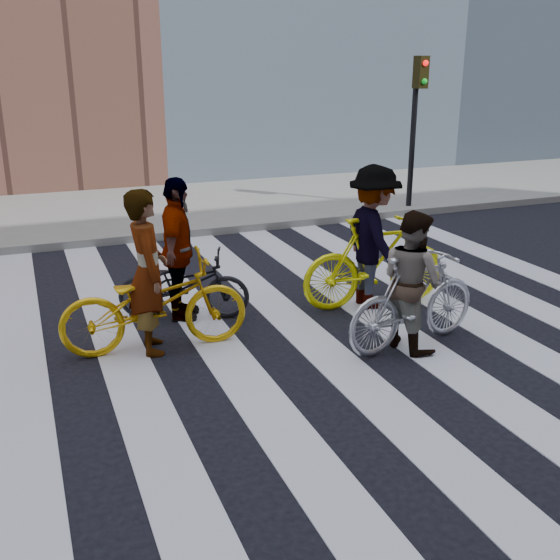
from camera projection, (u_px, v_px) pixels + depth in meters
ground at (342, 325)px, 8.37m from camera, size 100.00×100.00×0.00m
sidewalk_far at (193, 206)px, 14.95m from camera, size 100.00×5.00×0.15m
zebra_crosswalk at (342, 325)px, 8.37m from camera, size 8.25×10.00×0.01m
traffic_signal at (417, 108)px, 13.89m from camera, size 0.22×0.42×3.33m
bike_yellow_left at (154, 304)px, 7.50m from camera, size 2.19×0.89×1.12m
bike_silver_mid at (414, 300)px, 7.60m from camera, size 1.97×0.87×1.14m
bike_yellow_right at (375, 262)px, 8.86m from camera, size 2.12×0.71×1.25m
bike_dark_rear at (183, 285)px, 8.49m from camera, size 1.81×1.18×0.90m
rider_left at (148, 272)px, 7.36m from camera, size 0.50×0.72×1.90m
rider_mid at (412, 281)px, 7.50m from camera, size 0.75×0.89×1.64m
rider_right at (373, 238)px, 8.74m from camera, size 0.79×1.29×1.94m
rider_rear at (178, 250)px, 8.32m from camera, size 0.82×1.18×1.86m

